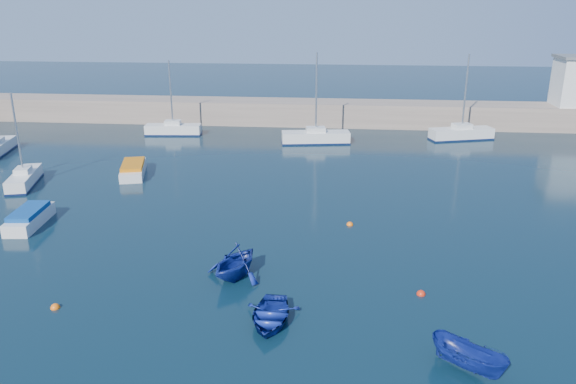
# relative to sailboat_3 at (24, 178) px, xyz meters

# --- Properties ---
(ground) EXTENTS (220.00, 220.00, 0.00)m
(ground) POSITION_rel_sailboat_3_xyz_m (21.86, -21.28, -0.55)
(ground) COLOR black
(ground) RESTS_ON ground
(back_wall) EXTENTS (96.00, 4.50, 2.60)m
(back_wall) POSITION_rel_sailboat_3_xyz_m (21.86, 24.72, 0.75)
(back_wall) COLOR gray
(back_wall) RESTS_ON ground
(sailboat_3) EXTENTS (2.82, 5.48, 7.04)m
(sailboat_3) POSITION_rel_sailboat_3_xyz_m (0.00, 0.00, 0.00)
(sailboat_3) COLOR silver
(sailboat_3) RESTS_ON ground
(sailboat_5) EXTENTS (5.85, 2.10, 7.67)m
(sailboat_5) POSITION_rel_sailboat_3_xyz_m (6.37, 17.78, 0.06)
(sailboat_5) COLOR silver
(sailboat_5) RESTS_ON ground
(sailboat_6) EXTENTS (6.86, 2.88, 8.78)m
(sailboat_6) POSITION_rel_sailboat_3_xyz_m (21.46, 15.61, 0.08)
(sailboat_6) COLOR silver
(sailboat_6) RESTS_ON ground
(sailboat_7) EXTENTS (6.65, 3.57, 8.51)m
(sailboat_7) POSITION_rel_sailboat_3_xyz_m (36.13, 18.62, 0.09)
(sailboat_7) COLOR silver
(sailboat_7) RESTS_ON ground
(motorboat_1) EXTENTS (1.96, 4.50, 1.07)m
(motorboat_1) POSITION_rel_sailboat_3_xyz_m (4.72, -7.69, -0.05)
(motorboat_1) COLOR silver
(motorboat_1) RESTS_ON ground
(motorboat_2) EXTENTS (2.95, 5.20, 1.01)m
(motorboat_2) POSITION_rel_sailboat_3_xyz_m (7.32, 3.42, -0.07)
(motorboat_2) COLOR silver
(motorboat_2) RESTS_ON ground
(dinghy_center) EXTENTS (2.53, 3.47, 0.70)m
(dinghy_center) POSITION_rel_sailboat_3_xyz_m (21.17, -17.46, -0.20)
(dinghy_center) COLOR navy
(dinghy_center) RESTS_ON ground
(dinghy_left) EXTENTS (4.04, 4.29, 1.80)m
(dinghy_left) POSITION_rel_sailboat_3_xyz_m (18.87, -13.40, 0.35)
(dinghy_left) COLOR navy
(dinghy_left) RESTS_ON ground
(dinghy_right) EXTENTS (3.15, 2.94, 1.21)m
(dinghy_right) POSITION_rel_sailboat_3_xyz_m (29.07, -20.09, 0.06)
(dinghy_right) COLOR navy
(dinghy_right) RESTS_ON ground
(buoy_0) EXTENTS (0.44, 0.44, 0.44)m
(buoy_0) POSITION_rel_sailboat_3_xyz_m (11.20, -17.19, -0.55)
(buoy_0) COLOR #FF670D
(buoy_0) RESTS_ON ground
(buoy_1) EXTENTS (0.44, 0.44, 0.44)m
(buoy_1) POSITION_rel_sailboat_3_xyz_m (28.07, -14.26, -0.55)
(buoy_1) COLOR red
(buoy_1) RESTS_ON ground
(buoy_3) EXTENTS (0.43, 0.43, 0.43)m
(buoy_3) POSITION_rel_sailboat_3_xyz_m (24.72, -5.72, -0.55)
(buoy_3) COLOR #FF670D
(buoy_3) RESTS_ON ground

